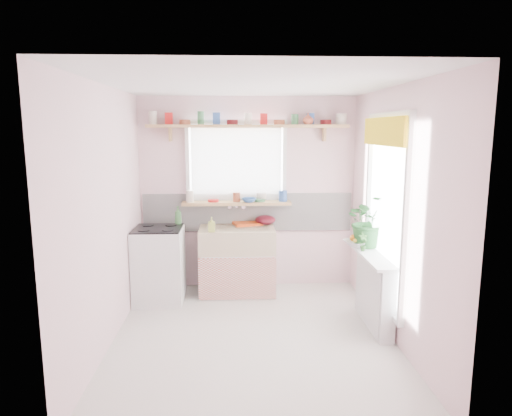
{
  "coord_description": "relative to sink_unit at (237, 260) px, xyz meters",
  "views": [
    {
      "loc": [
        -0.18,
        -4.34,
        2.08
      ],
      "look_at": [
        0.06,
        0.55,
        1.23
      ],
      "focal_mm": 32.0,
      "sensor_mm": 36.0,
      "label": 1
    }
  ],
  "objects": [
    {
      "name": "sill_cup",
      "position": [
        0.33,
        0.25,
        0.78
      ],
      "size": [
        0.16,
        0.16,
        0.1
      ],
      "primitive_type": "imported",
      "rotation": [
        0.0,
        0.0,
        -0.21
      ],
      "color": "beige",
      "rests_on": "windowsill"
    },
    {
      "name": "fruit_bowl",
      "position": [
        1.36,
        -0.69,
        0.38
      ],
      "size": [
        0.39,
        0.39,
        0.07
      ],
      "primitive_type": "imported",
      "rotation": [
        0.0,
        0.0,
        0.43
      ],
      "color": "silver",
      "rests_on": "radiator_ledge"
    },
    {
      "name": "shelf_vase",
      "position": [
        0.9,
        0.12,
        1.78
      ],
      "size": [
        0.15,
        0.15,
        0.14
      ],
      "primitive_type": "imported",
      "rotation": [
        0.0,
        0.0,
        -0.14
      ],
      "color": "#A34932",
      "rests_on": "pine_shelf"
    },
    {
      "name": "sill_crockery",
      "position": [
        -0.0,
        0.19,
        0.78
      ],
      "size": [
        1.35,
        0.11,
        0.12
      ],
      "color": "silver",
      "rests_on": "windowsill"
    },
    {
      "name": "sill_bowl",
      "position": [
        0.16,
        0.13,
        0.76
      ],
      "size": [
        0.23,
        0.23,
        0.06
      ],
      "primitive_type": "imported",
      "rotation": [
        0.0,
        0.0,
        -0.33
      ],
      "color": "#3566AE",
      "rests_on": "windowsill"
    },
    {
      "name": "cooker",
      "position": [
        -0.95,
        -0.24,
        0.03
      ],
      "size": [
        0.58,
        0.58,
        0.93
      ],
      "color": "white",
      "rests_on": "ground"
    },
    {
      "name": "shelf_crockery",
      "position": [
        0.13,
        0.18,
        1.76
      ],
      "size": [
        2.47,
        0.11,
        0.12
      ],
      "color": "silver",
      "rests_on": "pine_shelf"
    },
    {
      "name": "cooker_bottle",
      "position": [
        -0.73,
        -0.03,
        0.6
      ],
      "size": [
        0.11,
        0.12,
        0.22
      ],
      "primitive_type": "imported",
      "rotation": [
        0.0,
        0.0,
        -0.43
      ],
      "color": "#3B773D",
      "rests_on": "cooker"
    },
    {
      "name": "dish_tray",
      "position": [
        0.14,
        0.21,
        0.44
      ],
      "size": [
        0.41,
        0.34,
        0.03
      ],
      "primitive_type": "cube",
      "rotation": [
        0.0,
        0.0,
        0.26
      ],
      "color": "#E24C14",
      "rests_on": "sink_unit"
    },
    {
      "name": "soap_bottle_sink",
      "position": [
        -0.31,
        -0.19,
        0.51
      ],
      "size": [
        0.08,
        0.08,
        0.18
      ],
      "primitive_type": "imported",
      "rotation": [
        0.0,
        0.0,
        -0.01
      ],
      "color": "#BACA59",
      "rests_on": "sink_unit"
    },
    {
      "name": "herb_pot",
      "position": [
        1.36,
        -0.89,
        0.44
      ],
      "size": [
        0.12,
        0.09,
        0.2
      ],
      "primitive_type": "imported",
      "rotation": [
        0.0,
        0.0,
        0.18
      ],
      "color": "#326126",
      "rests_on": "radiator_ledge"
    },
    {
      "name": "jade_plant",
      "position": [
        1.48,
        -0.69,
        0.64
      ],
      "size": [
        0.59,
        0.53,
        0.6
      ],
      "primitive_type": "imported",
      "rotation": [
        0.0,
        0.0,
        0.12
      ],
      "color": "#26602A",
      "rests_on": "radiator_ledge"
    },
    {
      "name": "radiator_ledge",
      "position": [
        1.45,
        -1.09,
        -0.03
      ],
      "size": [
        0.22,
        0.95,
        0.78
      ],
      "color": "white",
      "rests_on": "ground"
    },
    {
      "name": "sink_unit",
      "position": [
        0.0,
        0.0,
        0.0
      ],
      "size": [
        0.95,
        0.65,
        1.11
      ],
      "color": "white",
      "rests_on": "ground"
    },
    {
      "name": "colander",
      "position": [
        0.37,
        0.21,
        0.48
      ],
      "size": [
        0.28,
        0.28,
        0.12
      ],
      "primitive_type": "ellipsoid",
      "rotation": [
        0.0,
        0.0,
        0.03
      ],
      "color": "#510E1A",
      "rests_on": "sink_unit"
    },
    {
      "name": "windowsill",
      "position": [
        -0.0,
        0.19,
        0.71
      ],
      "size": [
        1.4,
        0.22,
        0.04
      ],
      "primitive_type": "cube",
      "color": "tan",
      "rests_on": "room"
    },
    {
      "name": "room",
      "position": [
        0.81,
        -0.43,
        0.94
      ],
      "size": [
        3.2,
        3.2,
        3.2
      ],
      "color": "silver",
      "rests_on": "ground"
    },
    {
      "name": "fruit",
      "position": [
        1.37,
        -0.69,
        0.44
      ],
      "size": [
        0.2,
        0.14,
        0.1
      ],
      "color": "orange",
      "rests_on": "fruit_bowl"
    },
    {
      "name": "pine_shelf",
      "position": [
        0.15,
        0.18,
        1.69
      ],
      "size": [
        2.52,
        0.24,
        0.04
      ],
      "primitive_type": "cube",
      "color": "tan",
      "rests_on": "room"
    }
  ]
}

